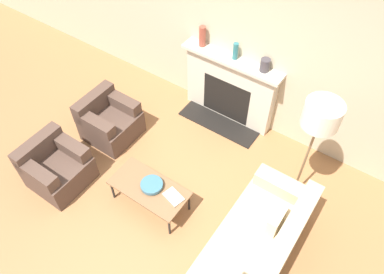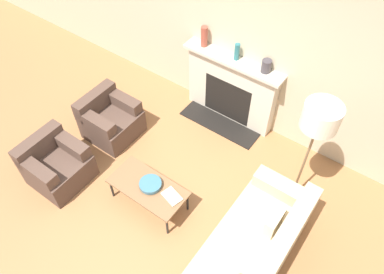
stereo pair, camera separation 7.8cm
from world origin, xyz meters
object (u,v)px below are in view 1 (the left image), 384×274
at_px(couch, 248,260).
at_px(armchair_far, 109,121).
at_px(fireplace, 229,89).
at_px(mantel_vase_center_left, 235,51).
at_px(book, 174,197).
at_px(mantel_vase_left, 202,36).
at_px(coffee_table, 149,189).
at_px(bowl, 152,185).
at_px(armchair_near, 56,167).
at_px(floor_lamp, 320,122).
at_px(mantel_vase_center_right, 265,65).

relative_size(couch, armchair_far, 2.95).
height_order(fireplace, mantel_vase_center_left, mantel_vase_center_left).
relative_size(couch, book, 7.54).
bearing_deg(book, couch, 7.36).
distance_m(couch, mantel_vase_left, 3.18).
bearing_deg(coffee_table, book, 9.52).
xyz_separation_m(couch, armchair_far, (-2.85, 0.74, -0.01)).
distance_m(coffee_table, bowl, 0.08).
distance_m(couch, coffee_table, 1.53).
bearing_deg(armchair_near, book, -73.71).
bearing_deg(fireplace, mantel_vase_center_left, 25.52).
height_order(bowl, floor_lamp, floor_lamp).
xyz_separation_m(floor_lamp, mantel_vase_center_left, (-1.55, 0.86, -0.22)).
bearing_deg(mantel_vase_center_left, bowl, -89.31).
relative_size(couch, coffee_table, 2.11).
distance_m(floor_lamp, mantel_vase_center_left, 1.78).
bearing_deg(floor_lamp, book, -135.89).
bearing_deg(mantel_vase_center_left, floor_lamp, -29.10).
distance_m(fireplace, mantel_vase_center_left, 0.72).
xyz_separation_m(couch, mantel_vase_left, (-2.09, 2.17, 1.02)).
bearing_deg(mantel_vase_left, mantel_vase_center_right, 0.00).
distance_m(couch, armchair_near, 2.87).
height_order(couch, book, couch).
height_order(coffee_table, mantel_vase_center_left, mantel_vase_center_left).
bearing_deg(couch, coffee_table, -93.40).
bearing_deg(fireplace, book, -79.20).
height_order(armchair_near, coffee_table, armchair_near).
height_order(mantel_vase_center_left, mantel_vase_center_right, mantel_vase_center_left).
bearing_deg(mantel_vase_left, floor_lamp, -22.18).
relative_size(fireplace, couch, 0.73).
distance_m(armchair_near, armchair_far, 1.08).
height_order(armchair_near, floor_lamp, floor_lamp).
bearing_deg(floor_lamp, armchair_far, -168.76).
xyz_separation_m(bowl, floor_lamp, (1.52, 1.19, 1.07)).
relative_size(armchair_far, bowl, 2.56).
bearing_deg(couch, mantel_vase_left, -136.07).
height_order(couch, mantel_vase_left, mantel_vase_left).
distance_m(armchair_near, mantel_vase_left, 2.81).
distance_m(couch, book, 1.19).
height_order(couch, floor_lamp, floor_lamp).
relative_size(armchair_near, floor_lamp, 0.42).
bearing_deg(couch, mantel_vase_center_right, -154.20).
bearing_deg(mantel_vase_center_left, coffee_table, -90.04).
relative_size(bowl, book, 1.00).
height_order(fireplace, mantel_vase_left, mantel_vase_left).
bearing_deg(couch, bowl, -94.55).
bearing_deg(couch, mantel_vase_center_left, -144.90).
xyz_separation_m(floor_lamp, mantel_vase_left, (-2.11, 0.86, -0.19)).
relative_size(armchair_far, mantel_vase_left, 2.33).
xyz_separation_m(coffee_table, mantel_vase_center_right, (0.48, 2.08, 0.89)).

